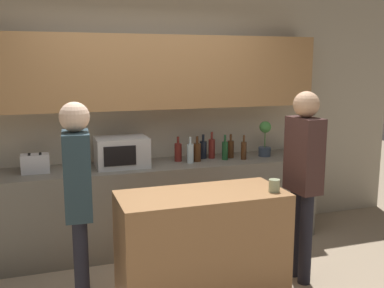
% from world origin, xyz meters
% --- Properties ---
extents(back_wall, '(6.40, 0.40, 2.70)m').
position_xyz_m(back_wall, '(0.00, 1.66, 1.54)').
color(back_wall, '#B2A893').
rests_on(back_wall, ground_plane).
extents(back_counter, '(3.60, 0.62, 0.89)m').
position_xyz_m(back_counter, '(0.00, 1.39, 0.44)').
color(back_counter, '#6B665B').
rests_on(back_counter, ground_plane).
extents(kitchen_island, '(1.34, 0.59, 0.91)m').
position_xyz_m(kitchen_island, '(0.13, 0.19, 0.45)').
color(kitchen_island, '#996B42').
rests_on(kitchen_island, ground_plane).
extents(microwave, '(0.52, 0.39, 0.30)m').
position_xyz_m(microwave, '(-0.30, 1.40, 1.04)').
color(microwave, '#B7BABC').
rests_on(microwave, back_counter).
extents(toaster, '(0.26, 0.16, 0.18)m').
position_xyz_m(toaster, '(-1.13, 1.40, 0.98)').
color(toaster, silver).
rests_on(toaster, back_counter).
extents(potted_plant, '(0.14, 0.14, 0.39)m').
position_xyz_m(potted_plant, '(1.31, 1.40, 1.08)').
color(potted_plant, '#333D4C').
rests_on(potted_plant, back_counter).
extents(bottle_0, '(0.08, 0.08, 0.27)m').
position_xyz_m(bottle_0, '(0.31, 1.46, 0.99)').
color(bottle_0, maroon).
rests_on(bottle_0, back_counter).
extents(bottle_1, '(0.07, 0.07, 0.27)m').
position_xyz_m(bottle_1, '(0.41, 1.34, 0.99)').
color(bottle_1, silver).
rests_on(bottle_1, back_counter).
extents(bottle_2, '(0.08, 0.08, 0.27)m').
position_xyz_m(bottle_2, '(0.50, 1.38, 0.99)').
color(bottle_2, '#472814').
rests_on(bottle_2, back_counter).
extents(bottle_3, '(0.08, 0.08, 0.27)m').
position_xyz_m(bottle_3, '(0.61, 1.50, 0.99)').
color(bottle_3, black).
rests_on(bottle_3, back_counter).
extents(bottle_4, '(0.07, 0.07, 0.29)m').
position_xyz_m(bottle_4, '(0.71, 1.49, 1.00)').
color(bottle_4, maroon).
rests_on(bottle_4, back_counter).
extents(bottle_5, '(0.07, 0.07, 0.27)m').
position_xyz_m(bottle_5, '(0.81, 1.37, 0.99)').
color(bottle_5, '#194723').
rests_on(bottle_5, back_counter).
extents(bottle_6, '(0.07, 0.07, 0.26)m').
position_xyz_m(bottle_6, '(0.91, 1.44, 0.99)').
color(bottle_6, '#472814').
rests_on(bottle_6, back_counter).
extents(bottle_7, '(0.06, 0.06, 0.27)m').
position_xyz_m(bottle_7, '(1.01, 1.32, 0.99)').
color(bottle_7, '#472814').
rests_on(bottle_7, back_counter).
extents(cup_0, '(0.09, 0.09, 0.10)m').
position_xyz_m(cup_0, '(0.68, 0.04, 0.96)').
color(cup_0, '#99A57E').
rests_on(cup_0, kitchen_island).
extents(person_left, '(0.22, 0.35, 1.69)m').
position_xyz_m(person_left, '(1.07, 0.24, 1.01)').
color(person_left, black).
rests_on(person_left, ground_plane).
extents(person_center, '(0.22, 0.35, 1.65)m').
position_xyz_m(person_center, '(-0.82, 0.24, 0.98)').
color(person_center, black).
rests_on(person_center, ground_plane).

